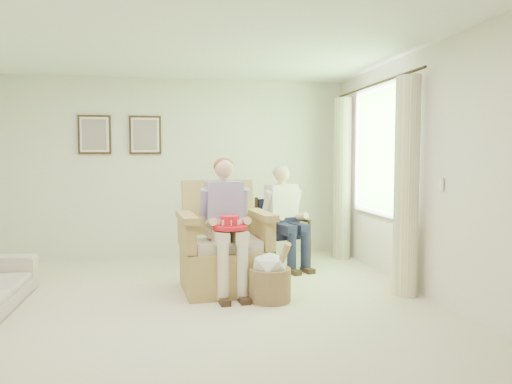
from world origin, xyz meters
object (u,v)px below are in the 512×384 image
(wood_armchair, at_px, (281,229))
(hatbox, at_px, (270,277))
(person_dark, at_px, (284,210))
(red_hat, at_px, (230,224))
(wicker_armchair, at_px, (224,255))
(person_wicker, at_px, (226,214))

(wood_armchair, bearing_deg, hatbox, -123.67)
(wood_armchair, relative_size, person_dark, 0.67)
(wood_armchair, distance_m, red_hat, 1.73)
(wicker_armchair, relative_size, person_wicker, 0.84)
(person_dark, distance_m, hatbox, 1.66)
(person_dark, relative_size, hatbox, 2.08)
(person_wicker, bearing_deg, red_hat, -88.60)
(person_wicker, xyz_separation_m, person_dark, (0.90, 1.12, -0.08))
(red_hat, bearing_deg, wicker_armchair, 93.36)
(person_wicker, xyz_separation_m, red_hat, (0.02, -0.20, -0.08))
(wicker_armchair, relative_size, person_dark, 0.90)
(person_wicker, distance_m, person_dark, 1.44)
(wicker_armchair, xyz_separation_m, wood_armchair, (0.90, 1.11, 0.11))
(wood_armchair, bearing_deg, red_hat, -137.91)
(hatbox, bearing_deg, person_dark, 71.70)
(wood_armchair, xyz_separation_m, person_wicker, (-0.90, -1.27, 0.36))
(person_dark, distance_m, red_hat, 1.58)
(wicker_armchair, relative_size, hatbox, 1.88)
(person_wicker, height_order, red_hat, person_wicker)
(person_dark, height_order, red_hat, person_dark)
(red_hat, bearing_deg, person_dark, 56.23)
(person_wicker, relative_size, red_hat, 4.05)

